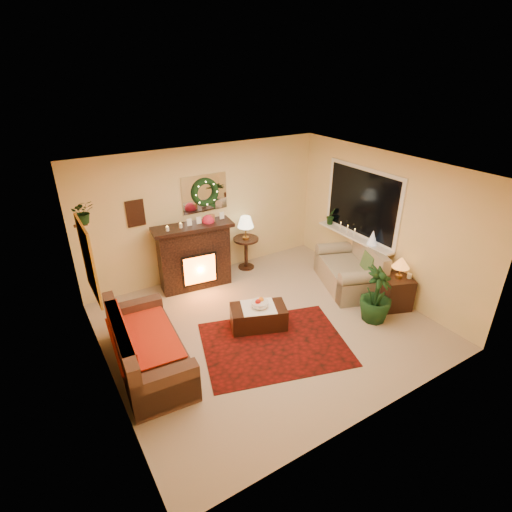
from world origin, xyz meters
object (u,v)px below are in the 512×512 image
loveseat (349,266)px  side_table_round (246,254)px  sofa (148,342)px  coffee_table (258,316)px  end_table_square (395,293)px  fireplace (195,260)px

loveseat → side_table_round: size_ratio=2.21×
sofa → coffee_table: size_ratio=2.16×
sofa → coffee_table: (1.83, 0.01, -0.22)m
loveseat → sofa: bearing=-155.8°
sofa → end_table_square: 4.29m
sofa → loveseat: (4.02, 0.23, -0.01)m
side_table_round → fireplace: bearing=-173.8°
side_table_round → coffee_table: 2.11m
sofa → end_table_square: sofa is taller
side_table_round → end_table_square: size_ratio=1.16×
loveseat → coffee_table: size_ratio=1.68×
sofa → loveseat: bearing=7.7°
side_table_round → end_table_square: 3.07m
fireplace → coffee_table: 1.84m
side_table_round → end_table_square: bearing=-60.5°
side_table_round → loveseat: bearing=-52.1°
sofa → fireplace: size_ratio=1.47×
sofa → side_table_round: 3.32m
fireplace → loveseat: size_ratio=0.88×
end_table_square → coffee_table: size_ratio=0.66×
end_table_square → loveseat: bearing=101.5°
loveseat → fireplace: bearing=169.2°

